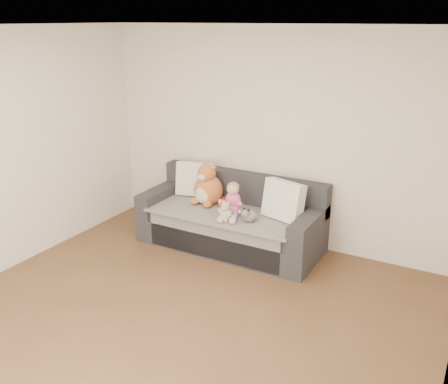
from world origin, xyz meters
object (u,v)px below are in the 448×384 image
object	(u,v)px
sofa	(232,222)
sippy_cup	(231,215)
toddler	(232,202)
teddy_bear	(226,212)
plush_cat	(208,187)

from	to	relation	value
sofa	sippy_cup	xyz separation A→B (m)	(0.15, -0.29, 0.22)
toddler	sofa	bearing A→B (deg)	107.54
sofa	sippy_cup	bearing A→B (deg)	-62.69
teddy_bear	sofa	bearing A→B (deg)	122.93
teddy_bear	plush_cat	bearing A→B (deg)	156.53
plush_cat	sippy_cup	bearing A→B (deg)	-26.57
sofa	plush_cat	distance (m)	0.52
sofa	toddler	size ratio (longest dim) A/B	5.28
sofa	plush_cat	world-z (taller)	plush_cat
teddy_bear	sippy_cup	bearing A→B (deg)	63.89
toddler	plush_cat	world-z (taller)	plush_cat
sofa	sippy_cup	distance (m)	0.39
sofa	teddy_bear	bearing A→B (deg)	-72.97
sofa	plush_cat	size ratio (longest dim) A/B	3.85
toddler	plush_cat	size ratio (longest dim) A/B	0.73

